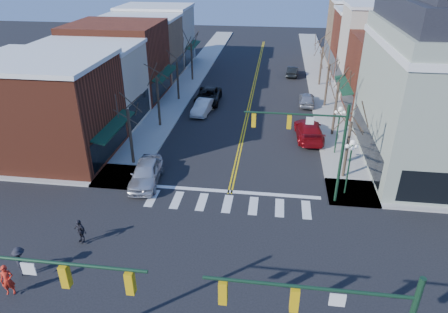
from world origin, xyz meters
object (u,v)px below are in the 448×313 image
at_px(lamppost_corner, 350,158).
at_px(pedestrian_red_a, 7,280).
at_px(car_right_mid, 307,99).
at_px(car_left_mid, 203,107).
at_px(car_right_far, 292,71).
at_px(pedestrian_dark_a, 80,231).
at_px(car_right_near, 309,130).
at_px(pedestrian_dark_b, 21,261).
at_px(lamppost_midblock, 339,122).
at_px(car_left_near, 146,173).
at_px(car_left_far, 208,96).

distance_m(lamppost_corner, pedestrian_red_a, 21.72).
height_order(lamppost_corner, car_right_mid, lamppost_corner).
relative_size(lamppost_corner, car_left_mid, 0.99).
relative_size(car_right_far, pedestrian_dark_a, 2.62).
bearing_deg(car_right_near, pedestrian_red_a, 49.63).
distance_m(car_right_near, pedestrian_dark_a, 22.26).
xyz_separation_m(car_left_mid, car_right_near, (10.93, -5.13, 0.11)).
bearing_deg(pedestrian_dark_b, lamppost_midblock, -86.11).
relative_size(car_left_near, car_left_far, 0.87).
relative_size(lamppost_midblock, pedestrian_dark_a, 2.81).
bearing_deg(car_left_near, car_left_far, 79.18).
relative_size(car_left_near, pedestrian_red_a, 2.85).
height_order(car_left_mid, car_right_far, car_left_mid).
bearing_deg(lamppost_midblock, car_right_near, 124.50).
distance_m(car_left_far, car_right_mid, 11.22).
distance_m(lamppost_midblock, pedestrian_red_a, 25.88).
bearing_deg(lamppost_midblock, pedestrian_red_a, -134.35).
relative_size(car_left_mid, car_left_far, 0.76).
height_order(lamppost_midblock, pedestrian_red_a, lamppost_midblock).
relative_size(car_left_mid, car_right_near, 0.76).
height_order(car_right_near, pedestrian_red_a, pedestrian_red_a).
xyz_separation_m(car_right_far, pedestrian_dark_b, (-15.02, -41.16, 0.35)).
xyz_separation_m(car_left_mid, car_right_mid, (11.20, 4.09, -0.00)).
bearing_deg(lamppost_midblock, car_left_near, -155.03).
distance_m(lamppost_midblock, car_left_near, 16.24).
xyz_separation_m(pedestrian_red_a, pedestrian_dark_b, (-0.16, 1.37, -0.02)).
xyz_separation_m(car_right_near, car_right_mid, (0.27, 9.22, -0.12)).
height_order(car_left_far, car_right_far, car_left_far).
height_order(car_left_far, car_right_near, car_right_near).
relative_size(lamppost_corner, pedestrian_dark_b, 2.51).
xyz_separation_m(lamppost_corner, pedestrian_dark_a, (-16.30, -7.61, -2.04)).
bearing_deg(car_left_far, pedestrian_dark_a, -98.63).
xyz_separation_m(car_right_mid, pedestrian_red_a, (-16.24, -30.68, 0.31)).
xyz_separation_m(car_left_near, car_right_mid, (12.80, 19.03, -0.13)).
xyz_separation_m(pedestrian_dark_a, pedestrian_dark_b, (-1.90, -2.98, 0.09)).
relative_size(lamppost_midblock, car_right_near, 0.75).
height_order(car_left_mid, car_left_far, car_left_far).
bearing_deg(lamppost_corner, pedestrian_red_a, -146.47).
height_order(car_left_mid, car_right_mid, car_left_mid).
bearing_deg(lamppost_corner, car_left_mid, 131.61).
bearing_deg(car_right_far, pedestrian_dark_b, 75.47).
height_order(car_left_far, pedestrian_dark_b, pedestrian_dark_b).
height_order(car_right_near, pedestrian_dark_b, pedestrian_dark_b).
distance_m(car_left_near, pedestrian_dark_a, 7.50).
bearing_deg(pedestrian_red_a, car_right_far, 50.88).
relative_size(lamppost_corner, car_left_near, 0.87).
distance_m(lamppost_midblock, car_right_near, 4.22).
height_order(lamppost_midblock, pedestrian_dark_b, lamppost_midblock).
bearing_deg(car_right_far, pedestrian_dark_a, 76.55).
distance_m(car_left_mid, pedestrian_red_a, 27.06).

